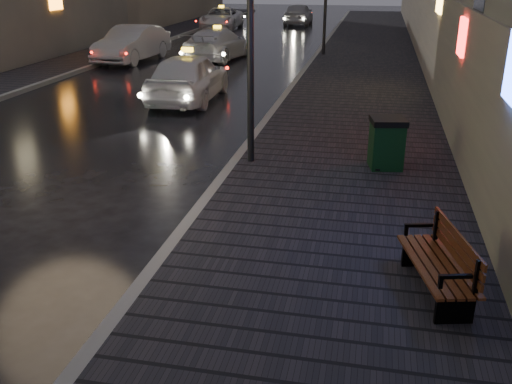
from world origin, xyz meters
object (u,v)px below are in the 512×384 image
Objects in this scene: trash_bin at (387,143)px; car_left_mid at (132,44)px; taxi_mid at (218,44)px; car_far at (298,14)px; taxi_near at (188,77)px; bench at (442,263)px; taxi_far at (222,18)px.

car_left_mid is (-11.09, 12.96, 0.10)m from trash_bin.
taxi_mid is (-7.46, 14.16, 0.02)m from trash_bin.
taxi_mid is 1.06× the size of car_far.
trash_bin is 0.23× the size of car_far.
car_left_mid is (-4.99, 7.21, 0.01)m from taxi_near.
car_left_mid reaches higher than trash_bin.
bench is at bearing -51.66° from car_left_mid.
taxi_far is 1.12× the size of car_far.
bench is at bearing -73.71° from taxi_far.
taxi_near reaches higher than trash_bin.
car_far reaches higher than trash_bin.
car_far is at bearing 34.71° from taxi_far.
trash_bin is 16.01m from taxi_mid.
taxi_near reaches higher than taxi_mid.
bench is 0.37× the size of car_left_mid.
trash_bin is 0.23× the size of taxi_near.
taxi_near is 1.00× the size of car_far.
taxi_near is 0.96× the size of car_left_mid.
car_left_mid is 14.49m from taxi_far.
taxi_near is at bearing 108.55° from bench.
trash_bin is at bearing 100.08° from car_far.
car_far is at bearing -87.63° from taxi_mid.
taxi_near is 8.77m from car_left_mid.
trash_bin is at bearing 124.74° from taxi_mid.
taxi_mid is (3.63, 1.20, -0.08)m from car_left_mid.
car_far reaches higher than taxi_near.
taxi_near is at bearing 89.00° from car_far.
car_left_mid is at bearing 25.30° from taxi_mid.
taxi_mid is at bearing 99.07° from bench.
car_left_mid is at bearing -94.33° from taxi_far.
taxi_far is (-10.85, 27.44, 0.02)m from trash_bin.
taxi_mid is at bearing -82.66° from taxi_near.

